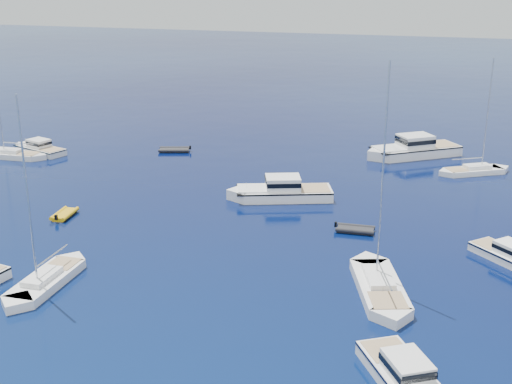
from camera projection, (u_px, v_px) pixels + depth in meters
The scene contains 12 objects.
ground at pixel (140, 316), 44.41m from camera, with size 400.00×400.00×0.00m, color #082351.
motor_cruiser_centre at pixel (280, 199), 66.90m from camera, with size 3.44×11.23×2.95m, color white, non-canonical shape.
motor_cruiser_far_r at pixel (511, 263), 52.40m from camera, with size 2.37×7.76×2.04m, color white, non-canonical shape.
motor_cruiser_far_l at pixel (39, 153), 83.49m from camera, with size 2.59×8.47×2.22m, color silver, non-canonical shape.
motor_cruiser_distant at pixel (412, 156), 81.95m from camera, with size 3.95×12.91×3.39m, color white, non-canonical shape.
sailboat_fore at pixel (46, 285), 48.72m from camera, with size 2.59×9.98×14.67m, color white, non-canonical shape.
sailboat_mid_r at pixel (379, 292), 47.69m from camera, with size 2.97×11.43×16.80m, color white, non-canonical shape.
sailboat_mid_l at pixel (12, 157), 81.41m from camera, with size 2.56×9.84×14.46m, color silver, non-canonical shape.
sailboat_centre at pixel (474, 173), 75.10m from camera, with size 2.35×9.04×13.29m, color white, non-canonical shape.
tender_yellow at pixel (65, 216), 62.11m from camera, with size 1.83×3.26×0.95m, color gold, non-canonical shape.
tender_grey_near at pixel (355, 232), 58.53m from camera, with size 1.93×3.48×0.95m, color black, non-canonical shape.
tender_grey_far at pixel (174, 151), 84.05m from camera, with size 2.17×4.02×0.95m, color black, non-canonical shape.
Camera 1 is at (19.02, -35.47, 21.88)m, focal length 47.13 mm.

